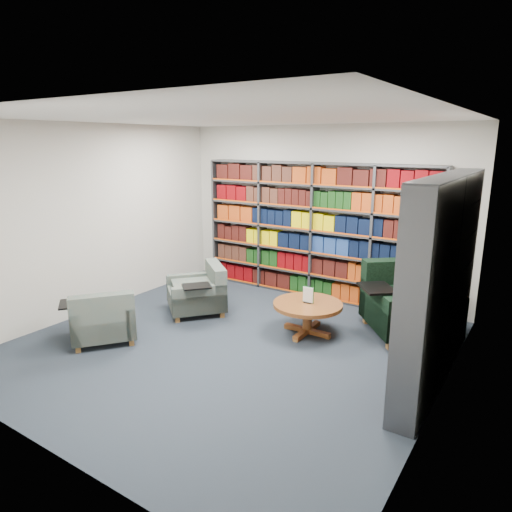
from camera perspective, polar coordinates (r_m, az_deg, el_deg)
The scene contains 7 objects.
room_shell at distance 5.51m, azimuth -3.42°, elevation 2.25°, with size 5.02×5.02×2.82m.
bookshelf_back at distance 7.55m, azimuth 7.26°, elevation 3.06°, with size 4.00×0.28×2.20m.
bookshelf_right at distance 5.21m, azimuth 22.13°, elevation -2.93°, with size 0.28×2.50×2.20m.
chair_teal_left at distance 7.00m, azimuth -6.88°, elevation -4.62°, with size 1.13×1.13×0.73m.
chair_green_right at distance 6.55m, azimuth 18.23°, elevation -5.81°, with size 1.45×1.45×0.94m.
chair_teal_front at distance 6.27m, azimuth -18.54°, elevation -7.64°, with size 1.09×1.09×0.71m.
coffee_table at distance 6.19m, azimuth 6.47°, elevation -6.62°, with size 0.93×0.93×0.65m.
Camera 1 is at (3.22, -4.33, 2.53)m, focal length 32.00 mm.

